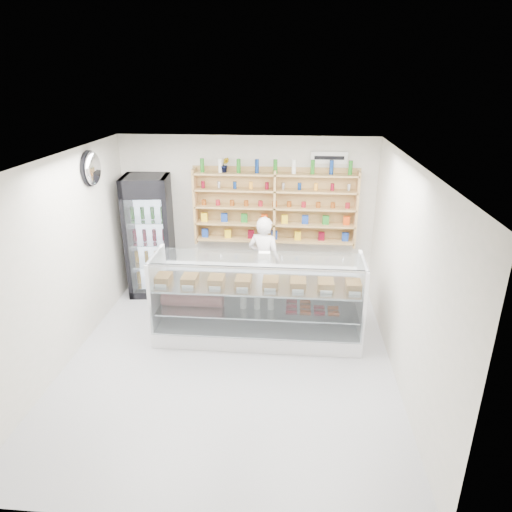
{
  "coord_description": "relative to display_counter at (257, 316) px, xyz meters",
  "views": [
    {
      "loc": [
        0.83,
        -5.35,
        3.75
      ],
      "look_at": [
        0.3,
        0.9,
        1.25
      ],
      "focal_mm": 32.0,
      "sensor_mm": 36.0,
      "label": 1
    }
  ],
  "objects": [
    {
      "name": "drinks_cooler",
      "position": [
        -2.04,
        1.45,
        0.72
      ],
      "size": [
        0.86,
        0.84,
        2.15
      ],
      "rotation": [
        0.0,
        0.0,
        0.12
      ],
      "color": "black",
      "rests_on": "floor"
    },
    {
      "name": "wall_sign",
      "position": [
        1.06,
        1.78,
        2.09
      ],
      "size": [
        0.62,
        0.03,
        0.2
      ],
      "primitive_type": "cube",
      "color": "white",
      "rests_on": "back_wall"
    },
    {
      "name": "shop_worker",
      "position": [
        0.02,
        1.18,
        0.42
      ],
      "size": [
        0.66,
        0.54,
        1.57
      ],
      "primitive_type": "imported",
      "rotation": [
        0.0,
        0.0,
        2.83
      ],
      "color": "white",
      "rests_on": "floor"
    },
    {
      "name": "room",
      "position": [
        -0.34,
        -0.69,
        1.04
      ],
      "size": [
        5.0,
        5.0,
        5.0
      ],
      "color": "#ACACB1",
      "rests_on": "ground"
    },
    {
      "name": "security_mirror",
      "position": [
        -2.51,
        0.51,
        2.09
      ],
      "size": [
        0.15,
        0.5,
        0.5
      ],
      "primitive_type": "ellipsoid",
      "color": "silver",
      "rests_on": "left_wall"
    },
    {
      "name": "wall_shelving",
      "position": [
        0.16,
        1.65,
        1.23
      ],
      "size": [
        2.84,
        0.28,
        1.33
      ],
      "color": "tan",
      "rests_on": "back_wall"
    },
    {
      "name": "display_counter",
      "position": [
        0.0,
        0.0,
        0.0
      ],
      "size": [
        3.05,
        0.91,
        1.33
      ],
      "color": "white",
      "rests_on": "floor"
    },
    {
      "name": "potted_plant",
      "position": [
        -0.69,
        1.65,
        1.96
      ],
      "size": [
        0.16,
        0.13,
        0.26
      ],
      "primitive_type": "imported",
      "rotation": [
        0.0,
        0.0,
        0.15
      ],
      "color": "#1E6626",
      "rests_on": "wall_shelving"
    }
  ]
}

